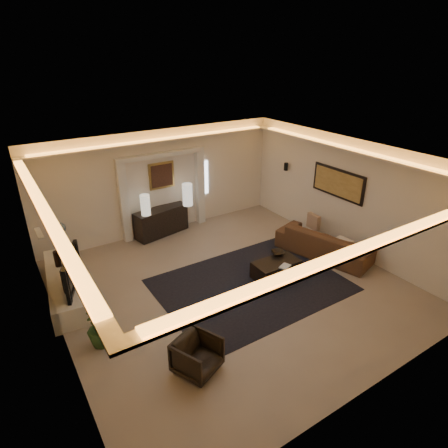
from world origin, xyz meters
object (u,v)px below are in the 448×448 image
coffee_table (276,269)px  armchair (197,356)px  console (161,221)px  sofa (324,243)px

coffee_table → armchair: armchair is taller
console → sofa: (2.99, -3.34, -0.05)m
coffee_table → armchair: 3.27m
console → sofa: size_ratio=0.65×
console → armchair: size_ratio=2.27×
sofa → armchair: (-4.60, -1.64, -0.04)m
sofa → coffee_table: 1.71m
coffee_table → console: bearing=111.5°
console → armchair: 5.23m
console → armchair: bearing=-119.3°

